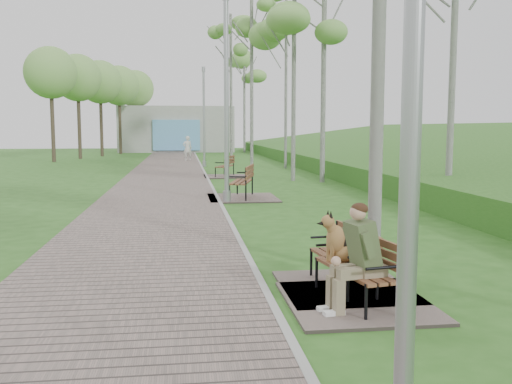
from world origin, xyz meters
TOP-DOWN VIEW (x-y plane):
  - walkway at (-1.75, 21.50)m, footprint 3.50×67.00m
  - kerb at (0.00, 21.50)m, footprint 0.10×67.00m
  - building_north at (-1.50, 50.97)m, footprint 10.00×5.20m
  - bench_main at (0.94, 5.48)m, footprint 1.69×1.88m
  - bench_second at (1.02, 6.15)m, footprint 1.64×1.83m
  - bench_third at (0.71, 15.96)m, footprint 2.04×2.27m
  - bench_far at (0.79, 23.66)m, footprint 1.86×2.07m
  - lamp_post_near at (0.08, 1.74)m, footprint 0.17×0.17m
  - lamp_post_second at (0.21, 15.06)m, footprint 0.23×0.23m
  - lamp_post_third at (0.17, 30.36)m, footprint 0.21×0.21m
  - pedestrian_near at (-0.70, 35.84)m, footprint 0.66×0.50m
  - pedestrian_far at (-3.20, 49.24)m, footprint 0.93×0.80m
  - birch_far_b at (2.82, 30.62)m, footprint 2.93×2.93m
  - birch_far_c at (4.35, 28.54)m, footprint 2.53×2.53m
  - birch_distant_a at (2.16, 36.33)m, footprint 2.47×2.47m
  - birch_distant_b at (4.31, 48.05)m, footprint 2.80×2.80m

SIDE VIEW (x-z plane):
  - walkway at x=-1.75m, z-range 0.00..0.04m
  - kerb at x=0.00m, z-range 0.00..0.05m
  - bench_second at x=1.02m, z-range -0.32..0.69m
  - bench_far at x=0.79m, z-range -0.36..0.78m
  - bench_third at x=0.71m, z-range -0.39..0.86m
  - bench_main at x=0.94m, z-range -0.33..1.15m
  - pedestrian_near at x=-0.70m, z-range 0.00..1.61m
  - pedestrian_far at x=-3.20m, z-range 0.00..1.65m
  - building_north at x=-1.50m, z-range -0.01..3.99m
  - lamp_post_near at x=0.08m, z-range -0.15..4.31m
  - lamp_post_third at x=0.17m, z-range -0.18..5.22m
  - lamp_post_second at x=0.21m, z-range -0.19..5.69m
  - birch_distant_b at x=4.31m, z-range 2.58..11.65m
  - birch_distant_a at x=2.16m, z-range 2.78..12.52m
  - birch_far_c at x=4.35m, z-range 2.86..12.89m
  - birch_far_b at x=2.82m, z-range 3.11..14.01m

